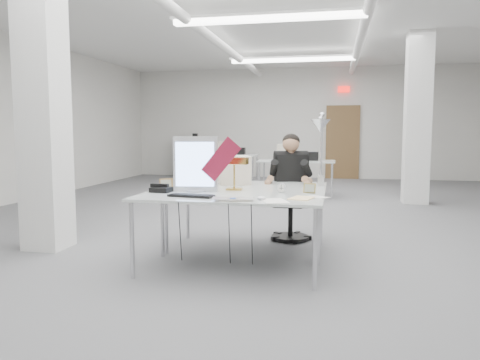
# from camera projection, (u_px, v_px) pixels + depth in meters

# --- Properties ---
(room_shell) EXTENTS (10.04, 14.04, 3.24)m
(room_shell) POSITION_uv_depth(u_px,v_px,m) (271.00, 109.00, 6.97)
(room_shell) COLOR #59595C
(room_shell) RESTS_ON ground
(desk_main) EXTENTS (1.80, 0.90, 0.02)m
(desk_main) POSITION_uv_depth(u_px,v_px,m) (229.00, 197.00, 4.51)
(desk_main) COLOR silver
(desk_main) RESTS_ON room_shell
(desk_second) EXTENTS (1.80, 0.90, 0.02)m
(desk_second) POSITION_uv_depth(u_px,v_px,m) (247.00, 186.00, 5.38)
(desk_second) COLOR silver
(desk_second) RESTS_ON room_shell
(bg_desk_a) EXTENTS (1.60, 0.80, 0.02)m
(bg_desk_a) POSITION_uv_depth(u_px,v_px,m) (296.00, 161.00, 9.83)
(bg_desk_a) COLOR silver
(bg_desk_a) RESTS_ON room_shell
(bg_desk_b) EXTENTS (1.60, 0.80, 0.02)m
(bg_desk_b) POSITION_uv_depth(u_px,v_px,m) (227.00, 155.00, 12.37)
(bg_desk_b) COLOR silver
(bg_desk_b) RESTS_ON room_shell
(filing_cabinet) EXTENTS (0.45, 0.55, 1.20)m
(filing_cabinet) POSITION_uv_depth(u_px,v_px,m) (184.00, 157.00, 14.13)
(filing_cabinet) COLOR gray
(filing_cabinet) RESTS_ON room_shell
(office_chair) EXTENTS (0.68, 0.68, 1.10)m
(office_chair) POSITION_uv_depth(u_px,v_px,m) (291.00, 197.00, 5.88)
(office_chair) COLOR black
(office_chair) RESTS_ON room_shell
(seated_person) EXTENTS (0.63, 0.71, 0.89)m
(seated_person) POSITION_uv_depth(u_px,v_px,m) (291.00, 169.00, 5.80)
(seated_person) COLOR black
(seated_person) RESTS_ON office_chair
(monitor) EXTENTS (0.46, 0.09, 0.56)m
(monitor) POSITION_uv_depth(u_px,v_px,m) (195.00, 164.00, 4.77)
(monitor) COLOR silver
(monitor) RESTS_ON desk_main
(pennant) EXTENTS (0.42, 0.04, 0.45)m
(pennant) POSITION_uv_depth(u_px,v_px,m) (221.00, 159.00, 4.67)
(pennant) COLOR maroon
(pennant) RESTS_ON monitor
(keyboard) EXTENTS (0.45, 0.21, 0.02)m
(keyboard) POSITION_uv_depth(u_px,v_px,m) (191.00, 196.00, 4.41)
(keyboard) COLOR black
(keyboard) RESTS_ON desk_main
(laptop) EXTENTS (0.41, 0.30, 0.03)m
(laptop) POSITION_uv_depth(u_px,v_px,m) (233.00, 200.00, 4.11)
(laptop) COLOR #A9A9AD
(laptop) RESTS_ON desk_main
(mouse) EXTENTS (0.10, 0.08, 0.03)m
(mouse) POSITION_uv_depth(u_px,v_px,m) (261.00, 198.00, 4.21)
(mouse) COLOR silver
(mouse) RESTS_ON desk_main
(bankers_lamp) EXTENTS (0.29, 0.15, 0.32)m
(bankers_lamp) POSITION_uv_depth(u_px,v_px,m) (234.00, 175.00, 4.91)
(bankers_lamp) COLOR #CA873F
(bankers_lamp) RESTS_ON desk_main
(desk_phone) EXTENTS (0.21, 0.19, 0.05)m
(desk_phone) POSITION_uv_depth(u_px,v_px,m) (162.00, 190.00, 4.76)
(desk_phone) COLOR black
(desk_phone) RESTS_ON desk_main
(picture_frame_left) EXTENTS (0.14, 0.10, 0.11)m
(picture_frame_left) POSITION_uv_depth(u_px,v_px,m) (166.00, 184.00, 5.01)
(picture_frame_left) COLOR olive
(picture_frame_left) RESTS_ON desk_main
(picture_frame_right) EXTENTS (0.13, 0.07, 0.10)m
(picture_frame_right) POSITION_uv_depth(u_px,v_px,m) (309.00, 188.00, 4.67)
(picture_frame_right) COLOR olive
(picture_frame_right) RESTS_ON desk_main
(desk_clock) EXTENTS (0.10, 0.04, 0.09)m
(desk_clock) POSITION_uv_depth(u_px,v_px,m) (281.00, 188.00, 4.71)
(desk_clock) COLOR silver
(desk_clock) RESTS_ON desk_main
(paper_stack_a) EXTENTS (0.30, 0.34, 0.01)m
(paper_stack_a) POSITION_uv_depth(u_px,v_px,m) (274.00, 201.00, 4.13)
(paper_stack_a) COLOR white
(paper_stack_a) RESTS_ON desk_main
(paper_stack_b) EXTENTS (0.26, 0.31, 0.01)m
(paper_stack_b) POSITION_uv_depth(u_px,v_px,m) (302.00, 198.00, 4.30)
(paper_stack_b) COLOR #FFDA98
(paper_stack_b) RESTS_ON desk_main
(paper_stack_c) EXTENTS (0.25, 0.24, 0.01)m
(paper_stack_c) POSITION_uv_depth(u_px,v_px,m) (317.00, 197.00, 4.37)
(paper_stack_c) COLOR silver
(paper_stack_c) RESTS_ON desk_main
(beige_monitor) EXTENTS (0.44, 0.43, 0.33)m
(beige_monitor) POSITION_uv_depth(u_px,v_px,m) (234.00, 170.00, 5.45)
(beige_monitor) COLOR beige
(beige_monitor) RESTS_ON desk_second
(architect_lamp) EXTENTS (0.35, 0.65, 0.79)m
(architect_lamp) POSITION_uv_depth(u_px,v_px,m) (321.00, 152.00, 5.00)
(architect_lamp) COLOR #B5B6BA
(architect_lamp) RESTS_ON desk_second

